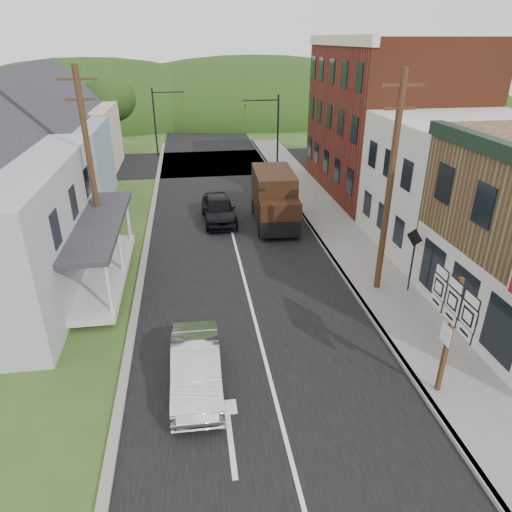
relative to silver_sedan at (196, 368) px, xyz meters
name	(u,v)px	position (x,y,z in m)	size (l,w,h in m)	color
ground	(262,350)	(2.32, 1.50, -0.70)	(120.00, 120.00, 0.00)	#2D4719
road	(234,238)	(2.32, 11.50, -0.70)	(9.00, 90.00, 0.02)	black
cross_road	(214,163)	(2.32, 28.50, -0.70)	(60.00, 9.00, 0.02)	black
sidewalk_right	(349,246)	(8.22, 9.50, -0.63)	(2.80, 55.00, 0.15)	slate
curb_right	(324,247)	(6.87, 9.50, -0.63)	(0.20, 55.00, 0.15)	slate
curb_left	(144,259)	(-2.33, 9.50, -0.64)	(0.30, 55.00, 0.12)	slate
storefront_white	(462,185)	(13.62, 9.00, 2.55)	(8.00, 7.00, 6.50)	silver
storefront_red	(389,119)	(13.62, 18.50, 4.30)	(8.00, 12.00, 10.00)	#622917
house_blue	(44,150)	(-8.68, 18.50, 2.99)	(7.14, 8.16, 7.28)	#7D92AA
house_cream	(68,125)	(-9.18, 27.50, 2.99)	(7.14, 8.16, 7.28)	beige
utility_pole_right	(390,186)	(7.92, 5.00, 3.95)	(1.60, 0.26, 9.00)	#472D19
utility_pole_left	(91,169)	(-4.18, 9.50, 3.95)	(1.60, 0.26, 9.00)	#472D19
traffic_signal_right	(269,125)	(6.62, 25.00, 3.05)	(2.87, 0.20, 6.00)	black
traffic_signal_left	(162,114)	(-1.98, 32.00, 3.05)	(2.87, 0.20, 6.00)	black
tree_left_d	(109,100)	(-6.68, 33.50, 4.18)	(4.80, 4.80, 6.94)	#382616
forested_ridge	(201,115)	(2.32, 56.50, -0.70)	(90.00, 30.00, 16.00)	black
silver_sedan	(196,368)	(0.00, 0.00, 0.00)	(1.49, 4.28, 1.41)	silver
dark_sedan	(219,209)	(1.72, 14.18, 0.07)	(1.84, 4.57, 1.56)	black
delivery_van	(275,199)	(4.93, 13.39, 0.83)	(2.48, 5.53, 3.04)	black
route_sign_cluster	(450,321)	(7.25, -1.42, 1.97)	(0.21, 2.23, 3.90)	#472D19
warning_sign	(413,252)	(9.10, 4.51, 1.27)	(0.34, 0.72, 2.85)	black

